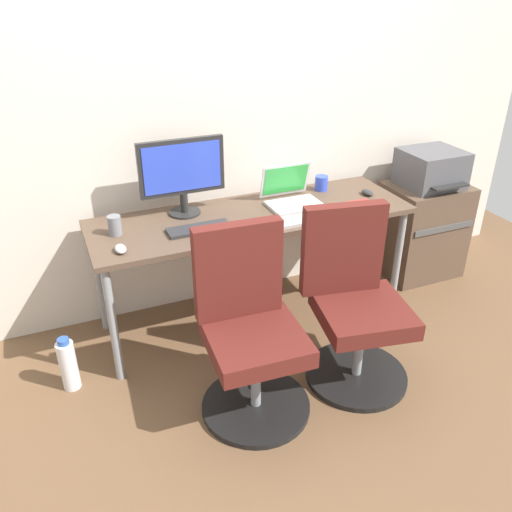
# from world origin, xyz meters

# --- Properties ---
(ground_plane) EXTENTS (5.28, 5.28, 0.00)m
(ground_plane) POSITION_xyz_m (0.00, 0.00, 0.00)
(ground_plane) COLOR brown
(back_wall) EXTENTS (4.40, 0.04, 2.60)m
(back_wall) POSITION_xyz_m (0.00, 0.38, 1.30)
(back_wall) COLOR silver
(back_wall) RESTS_ON ground
(desk) EXTENTS (1.85, 0.59, 0.71)m
(desk) POSITION_xyz_m (0.00, 0.00, 0.65)
(desk) COLOR brown
(desk) RESTS_ON ground
(office_chair_left) EXTENTS (0.54, 0.54, 0.94)m
(office_chair_left) POSITION_xyz_m (-0.30, -0.68, 0.42)
(office_chair_left) COLOR black
(office_chair_left) RESTS_ON ground
(office_chair_right) EXTENTS (0.54, 0.54, 0.94)m
(office_chair_right) POSITION_xyz_m (0.28, -0.68, 0.42)
(office_chair_right) COLOR black
(office_chair_right) RESTS_ON ground
(side_cabinet) EXTENTS (0.53, 0.43, 0.66)m
(side_cabinet) POSITION_xyz_m (1.32, 0.08, 0.33)
(side_cabinet) COLOR brown
(side_cabinet) RESTS_ON ground
(printer) EXTENTS (0.38, 0.40, 0.24)m
(printer) POSITION_xyz_m (1.32, 0.08, 0.78)
(printer) COLOR #515156
(printer) RESTS_ON side_cabinet
(water_bottle_on_floor) EXTENTS (0.09, 0.09, 0.31)m
(water_bottle_on_floor) POSITION_xyz_m (-1.12, -0.22, 0.15)
(water_bottle_on_floor) COLOR white
(water_bottle_on_floor) RESTS_ON ground
(desktop_monitor) EXTENTS (0.48, 0.18, 0.43)m
(desktop_monitor) POSITION_xyz_m (-0.35, 0.16, 0.96)
(desktop_monitor) COLOR #262626
(desktop_monitor) RESTS_ON desk
(open_laptop) EXTENTS (0.31, 0.28, 0.22)m
(open_laptop) POSITION_xyz_m (0.27, 0.06, 0.77)
(open_laptop) COLOR silver
(open_laptop) RESTS_ON desk
(keyboard_by_monitor) EXTENTS (0.34, 0.12, 0.02)m
(keyboard_by_monitor) POSITION_xyz_m (-0.35, -0.09, 0.72)
(keyboard_by_monitor) COLOR #2D2D2D
(keyboard_by_monitor) RESTS_ON desk
(keyboard_by_laptop) EXTENTS (0.34, 0.12, 0.02)m
(keyboard_by_laptop) POSITION_xyz_m (0.23, -0.20, 0.72)
(keyboard_by_laptop) COLOR #B7B7B7
(keyboard_by_laptop) RESTS_ON desk
(mouse_by_monitor) EXTENTS (0.06, 0.10, 0.03)m
(mouse_by_monitor) POSITION_xyz_m (0.77, -0.01, 0.73)
(mouse_by_monitor) COLOR #2D2D2D
(mouse_by_monitor) RESTS_ON desk
(mouse_by_laptop) EXTENTS (0.06, 0.10, 0.03)m
(mouse_by_laptop) POSITION_xyz_m (-0.78, -0.17, 0.73)
(mouse_by_laptop) COLOR #B7B7B7
(mouse_by_laptop) RESTS_ON desk
(coffee_mug) EXTENTS (0.08, 0.08, 0.09)m
(coffee_mug) POSITION_xyz_m (0.54, 0.18, 0.76)
(coffee_mug) COLOR blue
(coffee_mug) RESTS_ON desk
(pen_cup) EXTENTS (0.07, 0.07, 0.10)m
(pen_cup) POSITION_xyz_m (-0.77, 0.03, 0.76)
(pen_cup) COLOR slate
(pen_cup) RESTS_ON desk
(notebook) EXTENTS (0.21, 0.15, 0.03)m
(notebook) POSITION_xyz_m (0.58, -0.18, 0.72)
(notebook) COLOR red
(notebook) RESTS_ON desk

